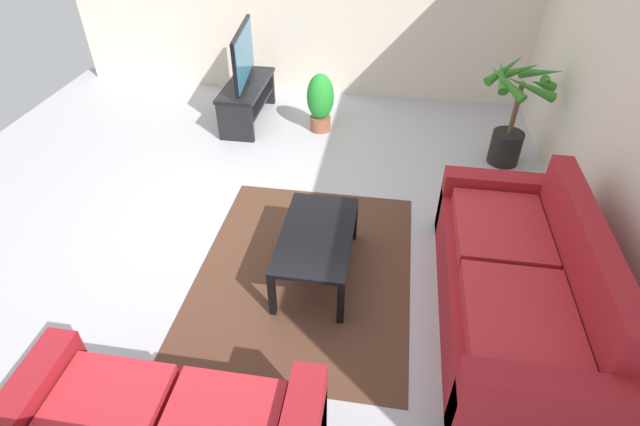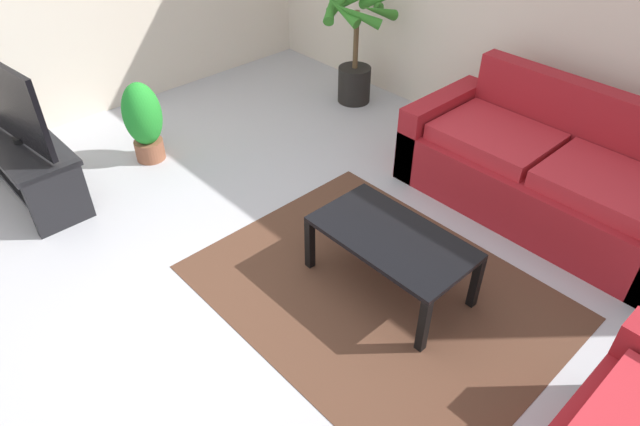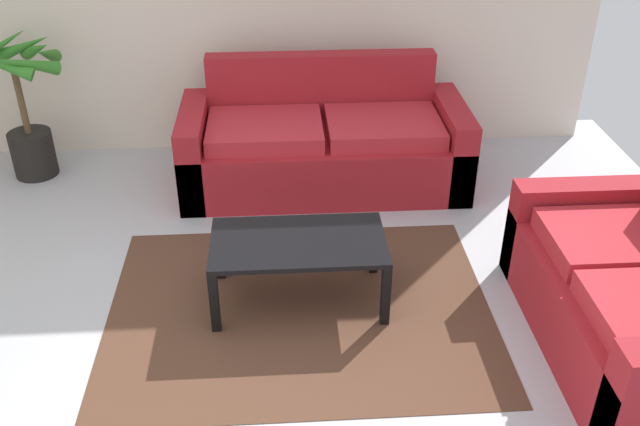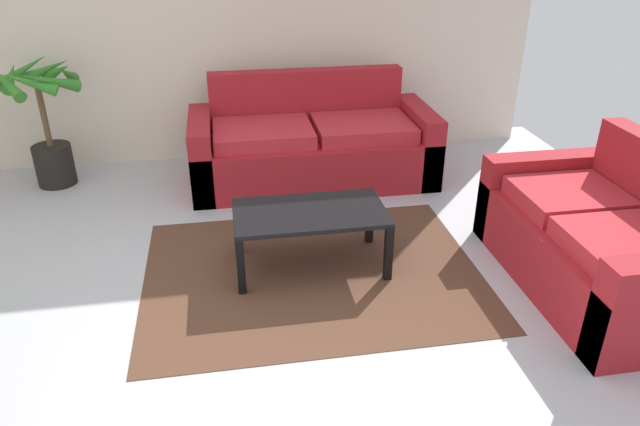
{
  "view_description": "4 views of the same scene",
  "coord_description": "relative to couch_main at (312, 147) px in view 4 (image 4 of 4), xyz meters",
  "views": [
    {
      "loc": [
        3.3,
        1.3,
        2.79
      ],
      "look_at": [
        0.35,
        0.83,
        0.48
      ],
      "focal_mm": 27.24,
      "sensor_mm": 36.0,
      "label": 1
    },
    {
      "loc": [
        2.1,
        -1.23,
        2.58
      ],
      "look_at": [
        0.18,
        0.55,
        0.54
      ],
      "focal_mm": 31.25,
      "sensor_mm": 36.0,
      "label": 2
    },
    {
      "loc": [
        0.43,
        -2.46,
        2.58
      ],
      "look_at": [
        0.63,
        0.73,
        0.65
      ],
      "focal_mm": 39.42,
      "sensor_mm": 36.0,
      "label": 3
    },
    {
      "loc": [
        0.01,
        -2.54,
        2.15
      ],
      "look_at": [
        0.52,
        0.45,
        0.59
      ],
      "focal_mm": 33.19,
      "sensor_mm": 36.0,
      "label": 4
    }
  ],
  "objects": [
    {
      "name": "ground_plane",
      "position": [
        -0.76,
        -2.28,
        -0.3
      ],
      "size": [
        6.6,
        6.6,
        0.0
      ],
      "primitive_type": "plane",
      "color": "#B2B2B7"
    },
    {
      "name": "wall_back",
      "position": [
        -0.76,
        0.72,
        1.05
      ],
      "size": [
        6.0,
        0.06,
        2.7
      ],
      "primitive_type": "cube",
      "color": "beige",
      "rests_on": "ground"
    },
    {
      "name": "couch_main",
      "position": [
        0.0,
        0.0,
        0.0
      ],
      "size": [
        2.09,
        0.9,
        0.9
      ],
      "color": "maroon",
      "rests_on": "ground"
    },
    {
      "name": "couch_loveseat",
      "position": [
        1.52,
        -1.97,
        -0.0
      ],
      "size": [
        0.9,
        1.59,
        0.9
      ],
      "color": "maroon",
      "rests_on": "ground"
    },
    {
      "name": "coffee_table",
      "position": [
        -0.24,
        -1.45,
        0.06
      ],
      "size": [
        0.99,
        0.55,
        0.42
      ],
      "color": "black",
      "rests_on": "ground"
    },
    {
      "name": "area_rug",
      "position": [
        -0.24,
        -1.55,
        -0.3
      ],
      "size": [
        2.2,
        1.7,
        0.01
      ],
      "primitive_type": "cube",
      "color": "#513323",
      "rests_on": "ground"
    },
    {
      "name": "potted_palm",
      "position": [
        -2.23,
        0.27,
        0.26
      ],
      "size": [
        0.75,
        0.77,
        1.09
      ],
      "color": "black",
      "rests_on": "ground"
    }
  ]
}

